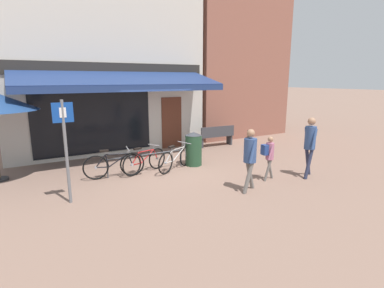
{
  "coord_description": "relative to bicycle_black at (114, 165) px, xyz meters",
  "views": [
    {
      "loc": [
        -4.08,
        -8.61,
        2.83
      ],
      "look_at": [
        0.09,
        -1.58,
        1.05
      ],
      "focal_mm": 28.0,
      "sensor_mm": 36.0,
      "label": 1
    }
  ],
  "objects": [
    {
      "name": "ground_plane",
      "position": [
        1.77,
        0.28,
        -0.39
      ],
      "size": [
        160.0,
        160.0,
        0.0
      ],
      "primitive_type": "plane",
      "color": "#846656"
    },
    {
      "name": "shop_front",
      "position": [
        0.97,
        4.21,
        2.85
      ],
      "size": [
        7.62,
        5.0,
        6.49
      ],
      "color": "beige",
      "rests_on": "ground_plane"
    },
    {
      "name": "neighbour_building",
      "position": [
        7.53,
        4.73,
        3.5
      ],
      "size": [
        5.1,
        4.0,
        7.78
      ],
      "color": "#8E5647",
      "rests_on": "ground_plane"
    },
    {
      "name": "bike_rack_rail",
      "position": [
        1.03,
        0.07,
        0.07
      ],
      "size": [
        2.53,
        0.04,
        0.57
      ],
      "color": "#47494F",
      "rests_on": "ground_plane"
    },
    {
      "name": "bicycle_black",
      "position": [
        0.0,
        0.0,
        0.0
      ],
      "size": [
        1.75,
        0.53,
        0.87
      ],
      "rotation": [
        0.05,
        0.0,
        -0.17
      ],
      "color": "black",
      "rests_on": "ground_plane"
    },
    {
      "name": "bicycle_red",
      "position": [
        0.96,
        0.04,
        -0.02
      ],
      "size": [
        1.61,
        0.68,
        0.82
      ],
      "rotation": [
        -0.04,
        0.0,
        0.31
      ],
      "color": "black",
      "rests_on": "ground_plane"
    },
    {
      "name": "bicycle_silver",
      "position": [
        1.92,
        -0.22,
        -0.01
      ],
      "size": [
        1.63,
        0.85,
        0.83
      ],
      "rotation": [
        0.05,
        0.0,
        0.45
      ],
      "color": "black",
      "rests_on": "ground_plane"
    },
    {
      "name": "pedestrian_adult",
      "position": [
        2.67,
        -2.79,
        0.61
      ],
      "size": [
        0.54,
        0.55,
        1.63
      ],
      "rotation": [
        0.0,
        0.0,
        0.03
      ],
      "color": "slate",
      "rests_on": "ground_plane"
    },
    {
      "name": "pedestrian_child",
      "position": [
        3.72,
        -2.41,
        0.41
      ],
      "size": [
        0.48,
        0.32,
        1.27
      ],
      "rotation": [
        0.0,
        0.0,
        -0.13
      ],
      "color": "slate",
      "rests_on": "ground_plane"
    },
    {
      "name": "pedestrian_second_adult",
      "position": [
        4.94,
        -2.8,
        0.71
      ],
      "size": [
        0.57,
        0.56,
        1.77
      ],
      "rotation": [
        0.0,
        0.0,
        0.14
      ],
      "color": "#282D47",
      "rests_on": "ground_plane"
    },
    {
      "name": "litter_bin",
      "position": [
        2.66,
        -0.04,
        0.18
      ],
      "size": [
        0.56,
        0.56,
        1.13
      ],
      "color": "#23472D",
      "rests_on": "ground_plane"
    },
    {
      "name": "parking_sign",
      "position": [
        -1.41,
        -1.25,
        1.08
      ],
      "size": [
        0.44,
        0.07,
        2.39
      ],
      "color": "slate",
      "rests_on": "ground_plane"
    },
    {
      "name": "park_bench",
      "position": [
        4.99,
        1.96,
        0.08
      ],
      "size": [
        1.63,
        0.55,
        0.87
      ],
      "rotation": [
        0.0,
        0.0,
        -0.07
      ],
      "color": "#38383D",
      "rests_on": "ground_plane"
    }
  ]
}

